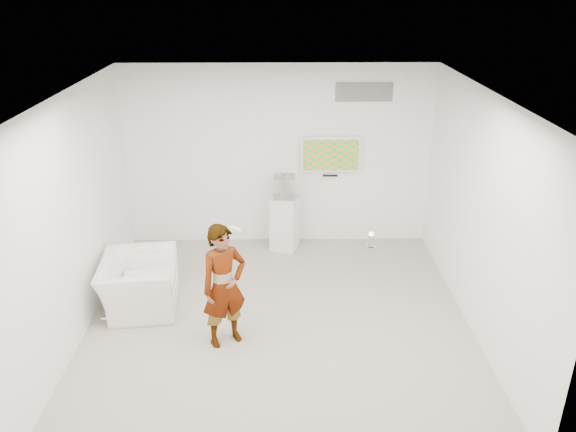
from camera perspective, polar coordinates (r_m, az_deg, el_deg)
The scene contains 10 objects.
room at distance 6.88m, azimuth -0.98°, elevation -0.16°, with size 5.01×5.01×3.00m.
tv at distance 9.20m, azimuth 4.35°, elevation 6.27°, with size 1.00×0.08×0.60m, color silver.
logo_decal at distance 9.06m, azimuth 7.75°, elevation 12.37°, with size 0.90×0.02×0.30m, color slate.
person at distance 6.85m, azimuth -6.51°, elevation -7.07°, with size 0.58×0.38×1.59m, color white.
armchair at distance 7.97m, azimuth -14.90°, elevation -6.67°, with size 1.12×0.98×0.73m, color white.
pedestal at distance 9.28m, azimuth -0.34°, elevation -0.67°, with size 0.45×0.45×0.93m, color white.
floor_uplight at distance 9.46m, azimuth 8.42°, elevation -2.54°, with size 0.20×0.20×0.30m, color white.
vitrine at distance 9.04m, azimuth -0.35°, elevation 3.02°, with size 0.34×0.34×0.34m, color white.
console at distance 9.06m, azimuth -0.35°, elevation 2.63°, with size 0.05×0.16×0.21m, color white.
wii_remote at distance 6.77m, azimuth -5.40°, elevation -1.35°, with size 0.04×0.15×0.04m, color white.
Camera 1 is at (0.02, -6.31, 4.25)m, focal length 35.00 mm.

